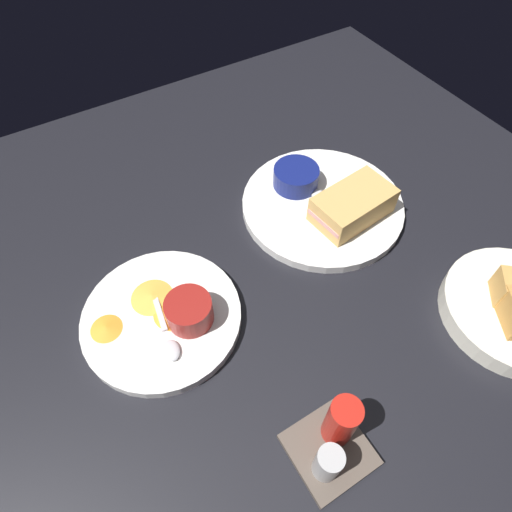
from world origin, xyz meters
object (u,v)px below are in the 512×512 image
(spoon_by_dark_ramekin, at_px, (325,197))
(condiment_caddy, at_px, (334,440))
(plate_sandwich_main, at_px, (322,205))
(plate_chips_companion, at_px, (162,317))
(ramekin_light_gravy, at_px, (189,311))
(ramekin_dark_sauce, at_px, (296,176))
(spoon_by_gravy_ramekin, at_px, (169,342))
(sandwich_half_near, at_px, (353,205))

(spoon_by_dark_ramekin, relative_size, condiment_caddy, 1.02)
(plate_sandwich_main, relative_size, plate_chips_companion, 1.22)
(ramekin_light_gravy, bearing_deg, ramekin_dark_sauce, -152.18)
(ramekin_dark_sauce, xyz_separation_m, spoon_by_gravy_ramekin, (0.32, 0.17, -0.02))
(plate_sandwich_main, relative_size, spoon_by_dark_ramekin, 2.86)
(ramekin_light_gravy, bearing_deg, plate_sandwich_main, -163.68)
(ramekin_light_gravy, height_order, spoon_by_gravy_ramekin, ramekin_light_gravy)
(sandwich_half_near, height_order, condiment_caddy, condiment_caddy)
(plate_chips_companion, height_order, ramekin_light_gravy, ramekin_light_gravy)
(ramekin_light_gravy, bearing_deg, spoon_by_gravy_ramekin, 25.07)
(plate_sandwich_main, distance_m, spoon_by_gravy_ramekin, 0.35)
(plate_chips_companion, xyz_separation_m, condiment_caddy, (-0.10, 0.26, 0.03))
(sandwich_half_near, height_order, ramekin_light_gravy, sandwich_half_near)
(spoon_by_gravy_ramekin, bearing_deg, plate_sandwich_main, -162.54)
(plate_sandwich_main, distance_m, plate_chips_companion, 0.33)
(ramekin_dark_sauce, height_order, spoon_by_gravy_ramekin, ramekin_dark_sauce)
(ramekin_light_gravy, bearing_deg, spoon_by_dark_ramekin, -163.25)
(spoon_by_gravy_ramekin, bearing_deg, condiment_caddy, 117.14)
(plate_chips_companion, xyz_separation_m, spoon_by_gravy_ramekin, (0.01, 0.05, 0.01))
(spoon_by_dark_ramekin, relative_size, ramekin_light_gravy, 1.48)
(plate_chips_companion, relative_size, condiment_caddy, 2.39)
(sandwich_half_near, bearing_deg, condiment_caddy, 48.17)
(ramekin_dark_sauce, bearing_deg, spoon_by_dark_ramekin, 112.16)
(sandwich_half_near, xyz_separation_m, spoon_by_dark_ramekin, (0.02, -0.05, -0.02))
(sandwich_half_near, bearing_deg, ramekin_dark_sauce, -70.74)
(plate_sandwich_main, height_order, ramekin_light_gravy, ramekin_light_gravy)
(plate_sandwich_main, bearing_deg, plate_chips_companion, 9.95)
(plate_chips_companion, distance_m, spoon_by_gravy_ramekin, 0.05)
(spoon_by_dark_ramekin, distance_m, spoon_by_gravy_ramekin, 0.36)
(plate_chips_companion, height_order, condiment_caddy, condiment_caddy)
(spoon_by_dark_ramekin, xyz_separation_m, ramekin_light_gravy, (0.30, 0.09, 0.02))
(sandwich_half_near, xyz_separation_m, condiment_caddy, (0.24, 0.27, -0.01))
(ramekin_dark_sauce, xyz_separation_m, ramekin_light_gravy, (0.28, 0.15, 0.00))
(ramekin_dark_sauce, relative_size, ramekin_light_gravy, 1.21)
(ramekin_dark_sauce, xyz_separation_m, condiment_caddy, (0.21, 0.38, -0.00))
(plate_sandwich_main, xyz_separation_m, condiment_caddy, (0.22, 0.32, 0.03))
(ramekin_dark_sauce, height_order, condiment_caddy, condiment_caddy)
(spoon_by_dark_ramekin, bearing_deg, ramekin_dark_sauce, -67.84)
(sandwich_half_near, bearing_deg, spoon_by_dark_ramekin, -73.95)
(ramekin_light_gravy, xyz_separation_m, condiment_caddy, (-0.07, 0.24, -0.00))
(plate_sandwich_main, height_order, sandwich_half_near, sandwich_half_near)
(spoon_by_gravy_ramekin, bearing_deg, ramekin_light_gravy, -154.93)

